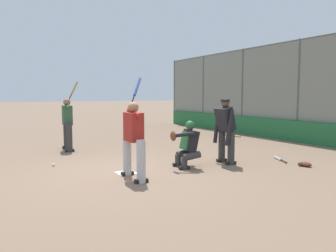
# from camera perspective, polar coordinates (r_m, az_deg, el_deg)

# --- Properties ---
(ground_plane) EXTENTS (160.00, 160.00, 0.00)m
(ground_plane) POSITION_cam_1_polar(r_m,az_deg,el_deg) (7.59, -7.28, -8.17)
(ground_plane) COLOR #7A604C
(home_plate_marker) EXTENTS (0.43, 0.43, 0.01)m
(home_plate_marker) POSITION_cam_1_polar(r_m,az_deg,el_deg) (7.59, -7.28, -8.12)
(home_plate_marker) COLOR white
(home_plate_marker) RESTS_ON ground_plane
(padding_wall) EXTENTS (21.03, 0.18, 0.81)m
(padding_wall) POSITION_cam_1_polar(r_m,az_deg,el_deg) (12.40, 26.71, -1.49)
(padding_wall) COLOR #236638
(padding_wall) RESTS_ON ground_plane
(batter_at_plate) EXTENTS (1.04, 0.59, 2.18)m
(batter_at_plate) POSITION_cam_1_polar(r_m,az_deg,el_deg) (6.92, -6.00, -1.96)
(batter_at_plate) COLOR #B7B7BC
(batter_at_plate) RESTS_ON ground_plane
(catcher_behind_plate) EXTENTS (0.63, 0.77, 1.15)m
(catcher_behind_plate) POSITION_cam_1_polar(r_m,az_deg,el_deg) (8.03, 3.35, -3.03)
(catcher_behind_plate) COLOR #333333
(catcher_behind_plate) RESTS_ON ground_plane
(umpire_home) EXTENTS (0.68, 0.42, 1.68)m
(umpire_home) POSITION_cam_1_polar(r_m,az_deg,el_deg) (8.59, 9.94, -0.52)
(umpire_home) COLOR #333333
(umpire_home) RESTS_ON ground_plane
(batter_on_deck) EXTENTS (1.01, 0.69, 2.23)m
(batter_on_deck) POSITION_cam_1_polar(r_m,az_deg,el_deg) (10.98, -17.10, 0.67)
(batter_on_deck) COLOR #333333
(batter_on_deck) RESTS_ON ground_plane
(spare_bat_by_padding) EXTENTS (0.90, 0.14, 0.07)m
(spare_bat_by_padding) POSITION_cam_1_polar(r_m,az_deg,el_deg) (14.25, 11.50, -1.69)
(spare_bat_by_padding) COLOR black
(spare_bat_by_padding) RESTS_ON ground_plane
(spare_bat_first_base_side) EXTENTS (0.75, 0.39, 0.07)m
(spare_bat_first_base_side) POSITION_cam_1_polar(r_m,az_deg,el_deg) (9.51, 18.73, -5.43)
(spare_bat_first_base_side) COLOR black
(spare_bat_first_base_side) RESTS_ON ground_plane
(fielding_glove_on_dirt) EXTENTS (0.32, 0.24, 0.12)m
(fielding_glove_on_dirt) POSITION_cam_1_polar(r_m,az_deg,el_deg) (8.90, 22.74, -6.15)
(fielding_glove_on_dirt) COLOR #56331E
(fielding_glove_on_dirt) RESTS_ON ground_plane
(baseball_loose) EXTENTS (0.07, 0.07, 0.07)m
(baseball_loose) POSITION_cam_1_polar(r_m,az_deg,el_deg) (8.73, -19.32, -6.39)
(baseball_loose) COLOR white
(baseball_loose) RESTS_ON ground_plane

